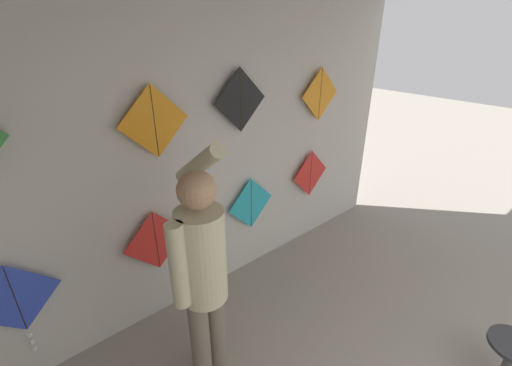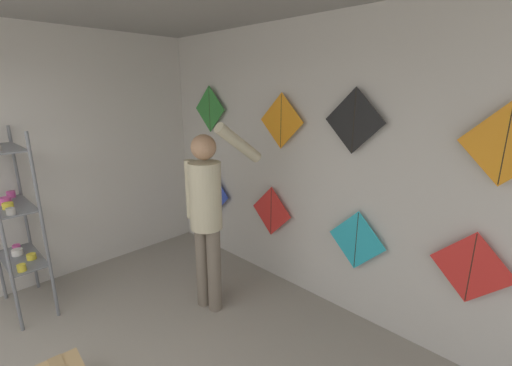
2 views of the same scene
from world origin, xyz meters
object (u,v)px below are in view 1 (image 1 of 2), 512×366
Objects in this scene: kite_6 at (240,100)px; kite_7 at (320,94)px; kite_5 at (154,122)px; shopkeeper at (202,271)px; kite_0 at (17,303)px; kite_3 at (310,174)px; kite_2 at (251,204)px; kite_1 at (156,241)px.

kite_7 is at bearing 0.00° from kite_6.
shopkeeper is at bearing -101.70° from kite_5.
kite_3 is (2.99, 0.00, 0.12)m from kite_0.
kite_2 is 1.00× the size of kite_7.
kite_6 reaches higher than kite_7.
kite_5 is at bearing 180.00° from kite_7.
shopkeeper is at bearing -157.24° from kite_3.
shopkeeper is 1.42m from kite_2.
shopkeeper is at bearing -41.11° from kite_0.
kite_7 is at bearing 0.02° from kite_0.
kite_3 is 1.00× the size of kite_5.
kite_3 is (1.97, 0.00, 0.07)m from kite_1.
kite_3 is at bearing 0.02° from kite_0.
kite_5 is 1.91m from kite_7.
kite_6 is (0.94, 0.00, 1.06)m from kite_1.
kite_0 is 2.08m from kite_2.
shopkeeper is 3.28× the size of kite_6.
kite_3 is 1.00× the size of kite_6.
kite_0 is at bearing -179.95° from kite_1.
kite_2 is (1.11, 0.85, -0.25)m from shopkeeper.
kite_6 reaches higher than kite_0.
kite_2 is at bearing 0.00° from kite_5.
shopkeeper is 1.32m from kite_0.
shopkeeper reaches higher than kite_0.
kite_6 reaches higher than kite_3.
kite_5 is (-1.85, 0.00, 0.95)m from kite_3.
kite_0 is at bearing -179.98° from kite_3.
kite_1 is 1.05m from kite_2.
shopkeeper is 3.28× the size of kite_3.
kite_2 is 1.00× the size of kite_6.
kite_3 is 0.92m from kite_7.
kite_1 is 1.00× the size of kite_5.
kite_7 reaches higher than kite_2.
kite_0 is 1.37× the size of kite_2.
shopkeeper reaches higher than kite_3.
shopkeeper is at bearing -157.86° from kite_7.
kite_7 is (0.98, 0.00, 1.00)m from kite_2.
kite_7 is at bearing 11.76° from shopkeeper.
shopkeeper is at bearing -142.58° from kite_2.
kite_2 is at bearing 0.00° from kite_1.
kite_3 is (2.02, 0.85, -0.17)m from shopkeeper.
kite_6 is (0.82, 0.00, 0.05)m from kite_5.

